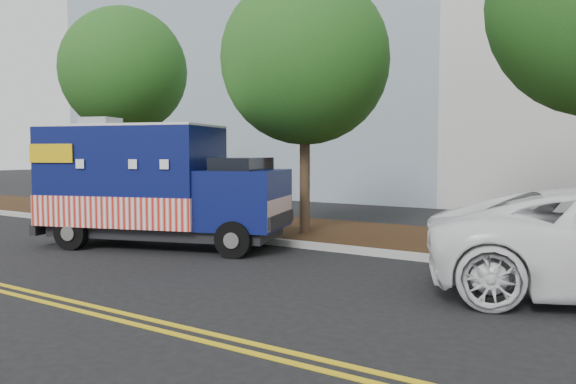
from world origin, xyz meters
The scene contains 7 objects.
ground centered at (0.00, 0.00, 0.00)m, with size 120.00×120.00×0.00m, color black.
curb centered at (0.00, 1.40, 0.07)m, with size 120.00×0.18×0.15m, color #9E9E99.
mulch_strip centered at (0.00, 3.50, 0.07)m, with size 120.00×4.00×0.15m, color black.
tree_a centered at (-5.74, 3.24, 4.90)m, with size 4.16×4.16×6.99m.
tree_b centered at (1.70, 2.65, 4.50)m, with size 4.25×4.25×6.64m.
sign_post centered at (-2.71, 1.55, 1.20)m, with size 0.06×0.06×2.40m, color #473828.
food_truck centered at (-0.66, -0.30, 1.37)m, with size 6.08×3.76×3.02m.
Camera 1 is at (9.20, -9.47, 2.19)m, focal length 35.00 mm.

